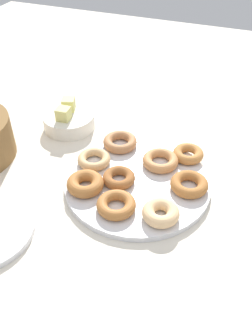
# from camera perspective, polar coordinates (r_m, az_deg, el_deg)

# --- Properties ---
(ground_plane) EXTENTS (2.40, 2.40, 0.00)m
(ground_plane) POSITION_cam_1_polar(r_m,az_deg,el_deg) (0.89, 1.81, -2.68)
(ground_plane) COLOR beige
(donut_plate) EXTENTS (0.36, 0.36, 0.02)m
(donut_plate) POSITION_cam_1_polar(r_m,az_deg,el_deg) (0.88, 1.82, -2.31)
(donut_plate) COLOR silver
(donut_plate) RESTS_ON ground_plane
(donut_0) EXTENTS (0.12, 0.12, 0.03)m
(donut_0) POSITION_cam_1_polar(r_m,az_deg,el_deg) (0.86, 9.98, -2.55)
(donut_0) COLOR #AD6B33
(donut_0) RESTS_ON donut_plate
(donut_1) EXTENTS (0.12, 0.12, 0.03)m
(donut_1) POSITION_cam_1_polar(r_m,az_deg,el_deg) (0.80, -1.56, -5.86)
(donut_1) COLOR #AD6B33
(donut_1) RESTS_ON donut_plate
(donut_2) EXTENTS (0.12, 0.12, 0.03)m
(donut_2) POSITION_cam_1_polar(r_m,az_deg,el_deg) (0.79, 5.53, -7.09)
(donut_2) COLOR #EABC84
(donut_2) RESTS_ON donut_plate
(donut_3) EXTENTS (0.12, 0.12, 0.02)m
(donut_3) POSITION_cam_1_polar(r_m,az_deg,el_deg) (0.92, 5.46, 1.18)
(donut_3) COLOR #C6844C
(donut_3) RESTS_ON donut_plate
(donut_4) EXTENTS (0.11, 0.11, 0.03)m
(donut_4) POSITION_cam_1_polar(r_m,az_deg,el_deg) (0.85, -6.47, -2.48)
(donut_4) COLOR #AD6B33
(donut_4) RESTS_ON donut_plate
(donut_5) EXTENTS (0.11, 0.11, 0.02)m
(donut_5) POSITION_cam_1_polar(r_m,az_deg,el_deg) (0.92, -5.09, 1.38)
(donut_5) COLOR tan
(donut_5) RESTS_ON donut_plate
(donut_6) EXTENTS (0.09, 0.09, 0.02)m
(donut_6) POSITION_cam_1_polar(r_m,az_deg,el_deg) (0.87, -1.13, -1.57)
(donut_6) COLOR #995B2D
(donut_6) RESTS_ON donut_plate
(donut_7) EXTENTS (0.10, 0.10, 0.02)m
(donut_7) POSITION_cam_1_polar(r_m,az_deg,el_deg) (0.95, 9.82, 2.22)
(donut_7) COLOR #BC7A3D
(donut_7) RESTS_ON donut_plate
(donut_8) EXTENTS (0.12, 0.12, 0.02)m
(donut_8) POSITION_cam_1_polar(r_m,az_deg,el_deg) (0.98, -0.94, 4.13)
(donut_8) COLOR #B27547
(donut_8) RESTS_ON donut_plate
(fruit_bowl) EXTENTS (0.15, 0.15, 0.04)m
(fruit_bowl) POSITION_cam_1_polar(r_m,az_deg,el_deg) (1.09, -8.99, 7.35)
(fruit_bowl) COLOR silver
(fruit_bowl) RESTS_ON ground_plane
(melon_chunk_left) EXTENTS (0.04, 0.04, 0.04)m
(melon_chunk_left) POSITION_cam_1_polar(r_m,az_deg,el_deg) (1.05, -9.89, 8.45)
(melon_chunk_left) COLOR #DBD67A
(melon_chunk_left) RESTS_ON fruit_bowl
(melon_chunk_right) EXTENTS (0.05, 0.05, 0.04)m
(melon_chunk_right) POSITION_cam_1_polar(r_m,az_deg,el_deg) (1.09, -9.08, 9.94)
(melon_chunk_right) COLOR #DBD67A
(melon_chunk_right) RESTS_ON fruit_bowl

